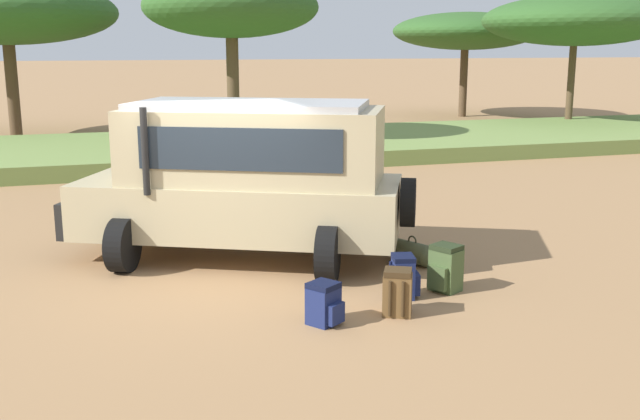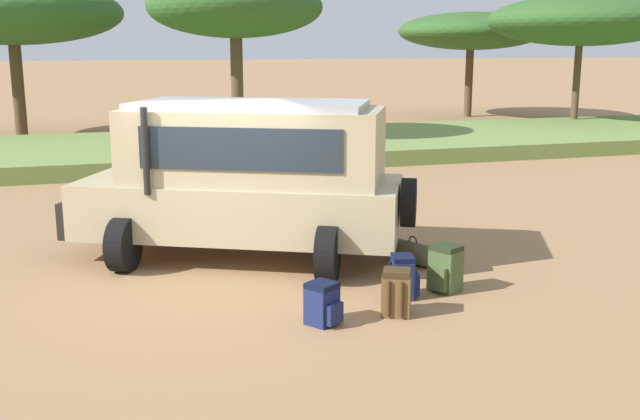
% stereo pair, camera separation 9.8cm
% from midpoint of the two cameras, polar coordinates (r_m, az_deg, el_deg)
% --- Properties ---
extents(ground_plane, '(320.00, 320.00, 0.00)m').
position_cam_midpoint_polar(ground_plane, '(10.99, -8.28, -4.97)').
color(ground_plane, '#9E754C').
extents(grass_bank, '(120.00, 7.00, 0.44)m').
position_cam_midpoint_polar(grass_bank, '(22.55, -13.26, 4.37)').
color(grass_bank, olive).
rests_on(grass_bank, ground_plane).
extents(safari_vehicle, '(5.35, 3.92, 2.44)m').
position_cam_midpoint_polar(safari_vehicle, '(11.52, -5.92, 2.54)').
color(safari_vehicle, tan).
rests_on(safari_vehicle, ground_plane).
extents(backpack_beside_front_wheel, '(0.46, 0.48, 0.51)m').
position_cam_midpoint_polar(backpack_beside_front_wheel, '(8.98, -0.00, -7.17)').
color(backpack_beside_front_wheel, navy).
rests_on(backpack_beside_front_wheel, ground_plane).
extents(backpack_cluster_center, '(0.49, 0.48, 0.64)m').
position_cam_midpoint_polar(backpack_cluster_center, '(10.27, 9.26, -4.42)').
color(backpack_cluster_center, '#42562D').
rests_on(backpack_cluster_center, ground_plane).
extents(backpack_near_rear_wheel, '(0.43, 0.42, 0.57)m').
position_cam_midpoint_polar(backpack_near_rear_wheel, '(9.95, 6.12, -5.09)').
color(backpack_near_rear_wheel, navy).
rests_on(backpack_near_rear_wheel, ground_plane).
extents(backpack_outermost, '(0.44, 0.46, 0.59)m').
position_cam_midpoint_polar(backpack_outermost, '(9.31, 5.62, -6.28)').
color(backpack_outermost, brown).
rests_on(backpack_outermost, ground_plane).
extents(duffel_bag_low_black_case, '(0.59, 0.87, 0.44)m').
position_cam_midpoint_polar(duffel_bag_low_black_case, '(11.52, 6.78, -3.24)').
color(duffel_bag_low_black_case, '#4C5133').
rests_on(duffel_bag_low_black_case, ground_plane).
extents(acacia_tree_centre_back, '(7.65, 7.78, 5.49)m').
position_cam_midpoint_polar(acacia_tree_centre_back, '(29.07, -22.91, 13.68)').
color(acacia_tree_centre_back, brown).
rests_on(acacia_tree_centre_back, ground_plane).
extents(acacia_tree_right_mid, '(5.34, 4.96, 5.32)m').
position_cam_midpoint_polar(acacia_tree_right_mid, '(23.55, -6.91, 15.06)').
color(acacia_tree_right_mid, brown).
rests_on(acacia_tree_right_mid, ground_plane).
extents(acacia_tree_far_right, '(6.54, 7.09, 4.73)m').
position_cam_midpoint_polar(acacia_tree_far_right, '(35.65, 10.94, 13.22)').
color(acacia_tree_far_right, brown).
rests_on(acacia_tree_far_right, ground_plane).
extents(acacia_tree_distant_right, '(6.94, 7.23, 5.12)m').
position_cam_midpoint_polar(acacia_tree_distant_right, '(30.85, 18.79, 13.49)').
color(acacia_tree_distant_right, brown).
rests_on(acacia_tree_distant_right, ground_plane).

